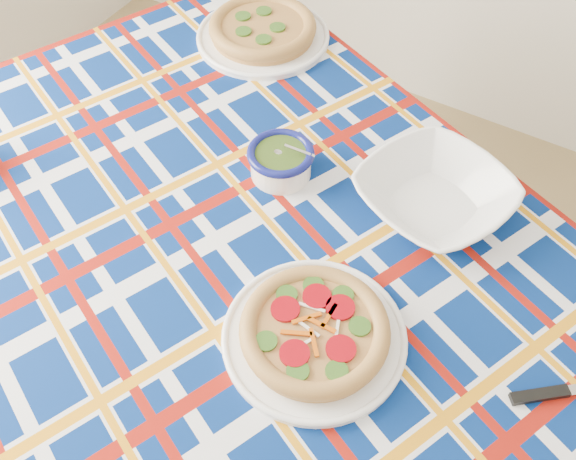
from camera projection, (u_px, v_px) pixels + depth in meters
The scene contains 6 objects.
dining_table at pixel (266, 280), 1.21m from camera, with size 1.89×1.58×0.76m.
tablecloth at pixel (265, 273), 1.19m from camera, with size 1.65×1.04×0.11m, color navy, non-canonical shape.
main_focaccia_plate at pixel (315, 330), 1.02m from camera, with size 0.31×0.31×0.06m, color #AE783E, non-canonical shape.
pesto_bowl at pixel (281, 159), 1.24m from camera, with size 0.13×0.13×0.08m, color #243A0F, non-canonical shape.
serving_bowl at pixel (435, 195), 1.19m from camera, with size 0.27×0.27×0.07m, color white.
second_focaccia_plate at pixel (263, 29), 1.53m from camera, with size 0.33×0.33×0.06m, color #AE783E, non-canonical shape.
Camera 1 is at (0.02, -0.02, 1.69)m, focal length 40.00 mm.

